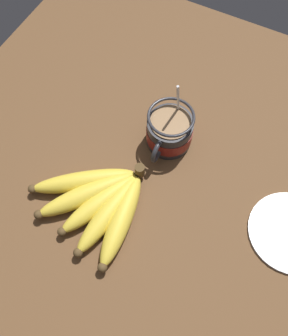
% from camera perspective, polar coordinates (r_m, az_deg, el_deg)
% --- Properties ---
extents(table, '(1.01, 1.01, 0.04)m').
position_cam_1_polar(table, '(0.78, 2.11, -2.03)').
color(table, brown).
rests_on(table, ground).
extents(coffee_mug, '(0.13, 0.10, 0.16)m').
position_cam_1_polar(coffee_mug, '(0.78, 3.88, 5.56)').
color(coffee_mug, '#28282D').
rests_on(coffee_mug, table).
extents(banana_bunch, '(0.22, 0.23, 0.04)m').
position_cam_1_polar(banana_bunch, '(0.73, -6.79, -5.11)').
color(banana_bunch, '#4C381E').
rests_on(banana_bunch, table).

